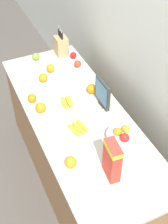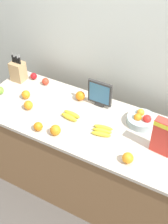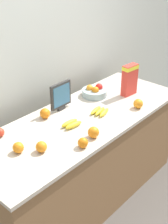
% 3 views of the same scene
% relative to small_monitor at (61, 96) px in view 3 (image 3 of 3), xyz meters
% --- Properties ---
extents(ground_plane, '(14.00, 14.00, 0.00)m').
position_rel_small_monitor_xyz_m(ground_plane, '(0.02, -0.23, -1.00)').
color(ground_plane, '#514C47').
extents(wall_back, '(9.00, 0.06, 2.60)m').
position_rel_small_monitor_xyz_m(wall_back, '(0.02, 0.36, 0.30)').
color(wall_back, silver).
rests_on(wall_back, ground_plane).
extents(counter, '(2.03, 0.76, 0.87)m').
position_rel_small_monitor_xyz_m(counter, '(0.02, -0.23, -0.57)').
color(counter, olive).
rests_on(counter, ground_plane).
extents(small_monitor, '(0.22, 0.03, 0.25)m').
position_rel_small_monitor_xyz_m(small_monitor, '(0.00, 0.00, 0.00)').
color(small_monitor, '#2D2D2D').
rests_on(small_monitor, counter).
extents(cereal_box, '(0.16, 0.09, 0.30)m').
position_rel_small_monitor_xyz_m(cereal_box, '(0.65, -0.26, 0.03)').
color(cereal_box, red).
rests_on(cereal_box, counter).
extents(fruit_bowl, '(0.24, 0.24, 0.11)m').
position_rel_small_monitor_xyz_m(fruit_bowl, '(0.41, -0.04, -0.09)').
color(fruit_bowl, '#99B2B7').
rests_on(fruit_bowl, counter).
extents(banana_bunch_left, '(0.17, 0.10, 0.04)m').
position_rel_small_monitor_xyz_m(banana_bunch_left, '(-0.14, -0.26, -0.11)').
color(banana_bunch_left, yellow).
rests_on(banana_bunch_left, counter).
extents(banana_bunch_right, '(0.18, 0.15, 0.04)m').
position_rel_small_monitor_xyz_m(banana_bunch_right, '(0.17, -0.29, -0.12)').
color(banana_bunch_right, yellow).
rests_on(banana_bunch_right, counter).
extents(apple_middle, '(0.07, 0.07, 0.07)m').
position_rel_small_monitor_xyz_m(apple_middle, '(-0.60, 0.04, -0.10)').
color(apple_middle, red).
rests_on(apple_middle, counter).
extents(orange_front_center, '(0.08, 0.08, 0.08)m').
position_rel_small_monitor_xyz_m(orange_front_center, '(-0.64, -0.22, -0.09)').
color(orange_front_center, orange).
rests_on(orange_front_center, counter).
extents(orange_mid_right, '(0.08, 0.08, 0.08)m').
position_rel_small_monitor_xyz_m(orange_mid_right, '(-0.52, -0.34, -0.09)').
color(orange_mid_right, orange).
rests_on(orange_mid_right, counter).
extents(orange_by_cereal, '(0.09, 0.09, 0.09)m').
position_rel_small_monitor_xyz_m(orange_by_cereal, '(-0.14, -0.49, -0.09)').
color(orange_by_cereal, orange).
rests_on(orange_by_cereal, counter).
extents(orange_mid_left, '(0.08, 0.08, 0.08)m').
position_rel_small_monitor_xyz_m(orange_mid_left, '(0.47, -0.48, -0.09)').
color(orange_mid_left, orange).
rests_on(orange_mid_left, counter).
extents(orange_front_right, '(0.09, 0.09, 0.09)m').
position_rel_small_monitor_xyz_m(orange_front_right, '(-0.19, -0.00, -0.09)').
color(orange_front_right, orange).
rests_on(orange_front_right, counter).
extents(orange_near_bowl, '(0.08, 0.08, 0.08)m').
position_rel_small_monitor_xyz_m(orange_near_bowl, '(-0.29, -0.52, -0.10)').
color(orange_near_bowl, orange).
rests_on(orange_near_bowl, counter).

